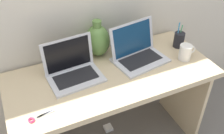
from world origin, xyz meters
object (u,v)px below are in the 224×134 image
Objects in this scene: coffee_mug at (185,52)px; pen_cup at (179,40)px; laptop_right at (137,50)px; power_brick at (108,128)px; laptop_left at (72,67)px; scissors at (37,118)px; green_vase at (98,40)px.

coffee_mug is 0.16m from pen_cup.
laptop_right reaches higher than power_brick.
laptop_right reaches higher than laptop_left.
pen_cup reaches higher than scissors.
green_vase is at bearing 150.16° from coffee_mug.
laptop_left is at bearing 179.86° from pen_cup.
laptop_right is 0.28m from green_vase.
green_vase reaches higher than laptop_left.
power_brick is at bearing -63.19° from green_vase.
coffee_mug is at bearing -24.97° from power_brick.
scissors is at bearing -173.59° from coffee_mug.
green_vase is 1.38× the size of pen_cup.
scissors is (-0.29, -0.27, -0.06)m from laptop_left.
laptop_right is 2.60× the size of scissors.
laptop_right reaches higher than scissors.
scissors is (-0.75, -0.27, -0.06)m from laptop_right.
laptop_right is 0.33m from coffee_mug.
laptop_right is at bearing 153.69° from coffee_mug.
coffee_mug is 0.86× the size of scissors.
laptop_left is 1.30× the size of green_vase.
green_vase is 0.60m from pen_cup.
pen_cup is at bearing -14.60° from green_vase.
green_vase reaches higher than laptop_right.
laptop_right reaches higher than coffee_mug.
pen_cup is at bearing 13.64° from scissors.
laptop_right is 0.35m from pen_cup.
laptop_left is 1.79× the size of pen_cup.
green_vase is 3.79× the size of power_brick.
pen_cup is at bearing 69.98° from coffee_mug.
pen_cup is 1.14m from scissors.
pen_cup is (0.81, -0.00, -0.01)m from laptop_left.
laptop_right is (0.46, -0.00, 0.00)m from laptop_left.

